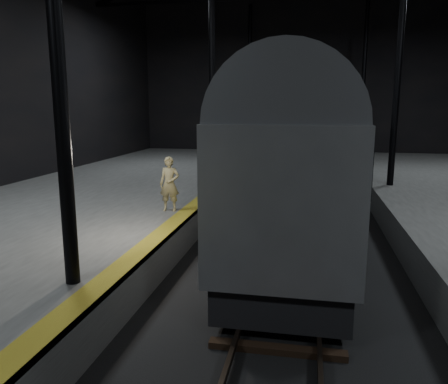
# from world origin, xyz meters

# --- Properties ---
(ground) EXTENTS (44.00, 44.00, 0.00)m
(ground) POSITION_xyz_m (0.00, 0.00, 0.00)
(ground) COLOR black
(ground) RESTS_ON ground
(platform_left) EXTENTS (9.00, 43.80, 1.00)m
(platform_left) POSITION_xyz_m (-7.50, 0.00, 0.50)
(platform_left) COLOR #4E4E4B
(platform_left) RESTS_ON ground
(tactile_strip) EXTENTS (0.50, 43.80, 0.01)m
(tactile_strip) POSITION_xyz_m (-3.25, 0.00, 1.00)
(tactile_strip) COLOR olive
(tactile_strip) RESTS_ON platform_left
(track) EXTENTS (2.40, 43.00, 0.24)m
(track) POSITION_xyz_m (0.00, 0.00, 0.07)
(track) COLOR #3F3328
(track) RESTS_ON ground
(train) EXTENTS (2.90, 19.36, 5.18)m
(train) POSITION_xyz_m (-0.00, 5.72, 2.89)
(train) COLOR #96999D
(train) RESTS_ON ground
(woman) EXTENTS (0.64, 0.44, 1.71)m
(woman) POSITION_xyz_m (-3.80, 1.82, 1.85)
(woman) COLOR tan
(woman) RESTS_ON platform_left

